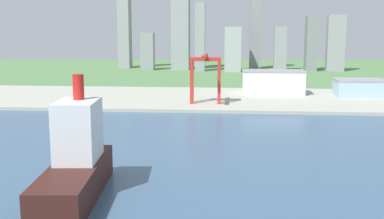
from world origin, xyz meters
name	(u,v)px	position (x,y,z in m)	size (l,w,h in m)	color
ground_plane	(227,157)	(0.00, 300.00, 0.00)	(2400.00, 2400.00, 0.00)	#507A46
water_bay	(224,200)	(0.00, 240.00, 0.07)	(840.00, 360.00, 0.15)	#385675
industrial_pier	(230,99)	(0.00, 490.00, 1.25)	(840.00, 140.00, 2.50)	#A6A798
cargo_ship	(76,162)	(-53.82, 240.96, 12.48)	(23.04, 64.28, 43.60)	#381914
port_crane_red	(205,68)	(-19.67, 451.69, 30.72)	(24.15, 41.28, 39.26)	#B72D23
warehouse_main	(273,82)	(38.47, 517.48, 13.29)	(56.14, 29.89, 21.54)	white
warehouse_annex	(359,88)	(113.36, 507.15, 10.09)	(42.45, 30.58, 15.14)	#99BCD1
distant_skyline	(217,32)	(-25.12, 820.63, 58.32)	(349.53, 77.05, 152.94)	#8F9299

